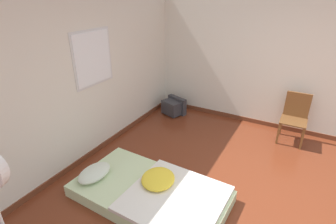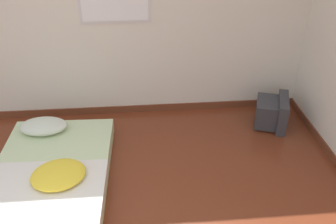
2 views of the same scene
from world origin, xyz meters
The scene contains 6 objects.
ground_plane centered at (0.00, 0.00, 0.00)m, with size 20.00×20.00×0.00m, color maroon.
wall_back centered at (0.00, 2.78, 1.29)m, with size 7.77×0.08×2.60m.
wall_right centered at (2.72, 0.00, 1.29)m, with size 0.08×7.90×2.60m.
mattress_bed centered at (-0.27, 1.31, 0.12)m, with size 1.20×2.08×0.32m.
crt_tv centered at (2.25, 2.29, 0.18)m, with size 0.48×0.54×0.38m.
wooden_chair centered at (2.35, -0.16, 0.52)m, with size 0.44×0.44×0.90m.
Camera 1 is at (-2.53, -0.22, 2.58)m, focal length 28.00 mm.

